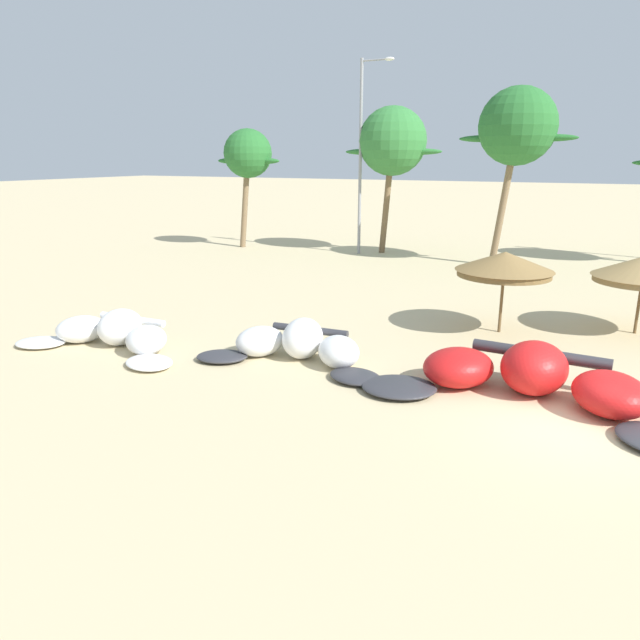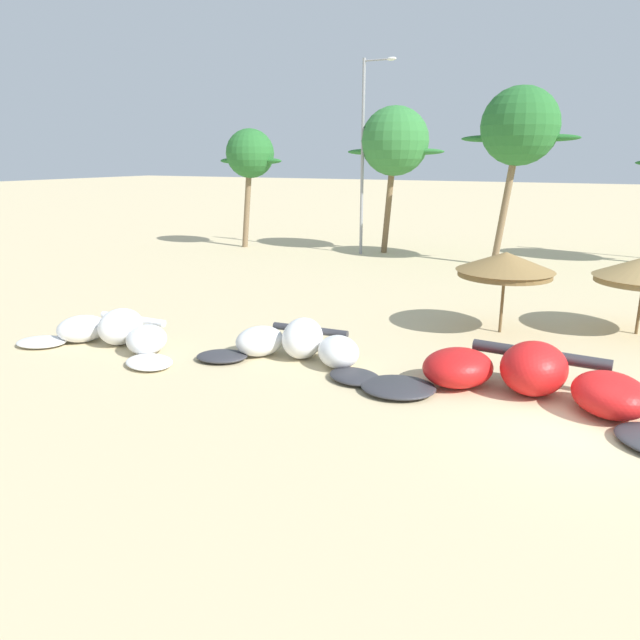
{
  "view_description": "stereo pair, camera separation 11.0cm",
  "coord_description": "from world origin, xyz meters",
  "px_view_note": "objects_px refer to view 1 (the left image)",
  "views": [
    {
      "loc": [
        0.17,
        -13.16,
        5.7
      ],
      "look_at": [
        -7.25,
        2.0,
        1.0
      ],
      "focal_mm": 33.09,
      "sensor_mm": 36.0,
      "label": 1
    },
    {
      "loc": [
        0.27,
        -13.11,
        5.7
      ],
      "look_at": [
        -7.25,
        2.0,
        1.0
      ],
      "focal_mm": 33.09,
      "sensor_mm": 36.0,
      "label": 2
    }
  ],
  "objects_px": {
    "kite_left": "(298,346)",
    "kite_left_of_center": "(530,379)",
    "palm_leftmost": "(248,155)",
    "palm_left": "(392,142)",
    "kite_far_left": "(113,334)",
    "lamppost_west": "(363,150)",
    "beach_umbrella_near_van": "(505,264)",
    "palm_left_of_gap": "(518,127)"
  },
  "relations": [
    {
      "from": "kite_far_left",
      "to": "palm_leftmost",
      "type": "distance_m",
      "value": 21.44
    },
    {
      "from": "kite_left",
      "to": "palm_leftmost",
      "type": "bearing_deg",
      "value": 126.12
    },
    {
      "from": "beach_umbrella_near_van",
      "to": "palm_left_of_gap",
      "type": "bearing_deg",
      "value": 98.21
    },
    {
      "from": "kite_left_of_center",
      "to": "palm_leftmost",
      "type": "bearing_deg",
      "value": 137.33
    },
    {
      "from": "palm_left_of_gap",
      "to": "kite_left_of_center",
      "type": "bearing_deg",
      "value": -79.2
    },
    {
      "from": "kite_left",
      "to": "lamppost_west",
      "type": "xyz_separation_m",
      "value": [
        -5.74,
        18.76,
        5.61
      ]
    },
    {
      "from": "kite_left",
      "to": "kite_left_of_center",
      "type": "bearing_deg",
      "value": 0.45
    },
    {
      "from": "palm_leftmost",
      "to": "palm_left",
      "type": "xyz_separation_m",
      "value": [
        8.83,
        1.8,
        0.72
      ]
    },
    {
      "from": "kite_far_left",
      "to": "kite_left_of_center",
      "type": "height_order",
      "value": "kite_left_of_center"
    },
    {
      "from": "kite_left_of_center",
      "to": "palm_left_of_gap",
      "type": "xyz_separation_m",
      "value": [
        -3.49,
        18.28,
        6.6
      ]
    },
    {
      "from": "kite_left",
      "to": "beach_umbrella_near_van",
      "type": "relative_size",
      "value": 1.85
    },
    {
      "from": "kite_left",
      "to": "palm_leftmost",
      "type": "xyz_separation_m",
      "value": [
        -13.13,
        17.99,
        5.32
      ]
    },
    {
      "from": "kite_far_left",
      "to": "palm_left",
      "type": "xyz_separation_m",
      "value": [
        1.41,
        21.19,
        6.06
      ]
    },
    {
      "from": "kite_far_left",
      "to": "kite_left_of_center",
      "type": "bearing_deg",
      "value": 6.88
    },
    {
      "from": "palm_leftmost",
      "to": "palm_left",
      "type": "height_order",
      "value": "palm_left"
    },
    {
      "from": "kite_left",
      "to": "kite_left_of_center",
      "type": "distance_m",
      "value": 6.33
    },
    {
      "from": "palm_left",
      "to": "lamppost_west",
      "type": "height_order",
      "value": "lamppost_west"
    },
    {
      "from": "kite_left_of_center",
      "to": "lamppost_west",
      "type": "height_order",
      "value": "lamppost_west"
    },
    {
      "from": "beach_umbrella_near_van",
      "to": "palm_left_of_gap",
      "type": "relative_size",
      "value": 0.35
    },
    {
      "from": "kite_left",
      "to": "kite_left_of_center",
      "type": "relative_size",
      "value": 0.72
    },
    {
      "from": "beach_umbrella_near_van",
      "to": "lamppost_west",
      "type": "xyz_separation_m",
      "value": [
        -10.43,
        13.22,
        3.75
      ]
    },
    {
      "from": "kite_left_of_center",
      "to": "beach_umbrella_near_van",
      "type": "distance_m",
      "value": 6.0
    },
    {
      "from": "palm_left",
      "to": "lamppost_west",
      "type": "distance_m",
      "value": 1.82
    },
    {
      "from": "kite_left",
      "to": "kite_left_of_center",
      "type": "height_order",
      "value": "kite_left_of_center"
    },
    {
      "from": "kite_far_left",
      "to": "palm_left_of_gap",
      "type": "relative_size",
      "value": 0.67
    },
    {
      "from": "kite_left",
      "to": "palm_leftmost",
      "type": "distance_m",
      "value": 22.9
    },
    {
      "from": "beach_umbrella_near_van",
      "to": "lamppost_west",
      "type": "relative_size",
      "value": 0.29
    },
    {
      "from": "lamppost_west",
      "to": "palm_leftmost",
      "type": "bearing_deg",
      "value": -174.05
    },
    {
      "from": "lamppost_west",
      "to": "kite_left",
      "type": "bearing_deg",
      "value": -72.99
    },
    {
      "from": "beach_umbrella_near_van",
      "to": "palm_leftmost",
      "type": "relative_size",
      "value": 0.43
    },
    {
      "from": "palm_left",
      "to": "palm_left_of_gap",
      "type": "distance_m",
      "value": 7.32
    },
    {
      "from": "palm_leftmost",
      "to": "palm_left_of_gap",
      "type": "bearing_deg",
      "value": 1.24
    },
    {
      "from": "lamppost_west",
      "to": "kite_left_of_center",
      "type": "bearing_deg",
      "value": -57.16
    },
    {
      "from": "beach_umbrella_near_van",
      "to": "palm_leftmost",
      "type": "height_order",
      "value": "palm_leftmost"
    },
    {
      "from": "kite_far_left",
      "to": "kite_left_of_center",
      "type": "distance_m",
      "value": 12.13
    },
    {
      "from": "kite_far_left",
      "to": "lamppost_west",
      "type": "relative_size",
      "value": 0.56
    },
    {
      "from": "kite_left_of_center",
      "to": "palm_left_of_gap",
      "type": "height_order",
      "value": "palm_left_of_gap"
    },
    {
      "from": "kite_far_left",
      "to": "palm_left",
      "type": "height_order",
      "value": "palm_left"
    },
    {
      "from": "palm_left",
      "to": "lamppost_west",
      "type": "bearing_deg",
      "value": -144.36
    },
    {
      "from": "beach_umbrella_near_van",
      "to": "palm_left",
      "type": "bearing_deg",
      "value": 122.26
    },
    {
      "from": "palm_left",
      "to": "palm_left_of_gap",
      "type": "bearing_deg",
      "value": -11.49
    },
    {
      "from": "kite_left_of_center",
      "to": "palm_left_of_gap",
      "type": "relative_size",
      "value": 0.89
    }
  ]
}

